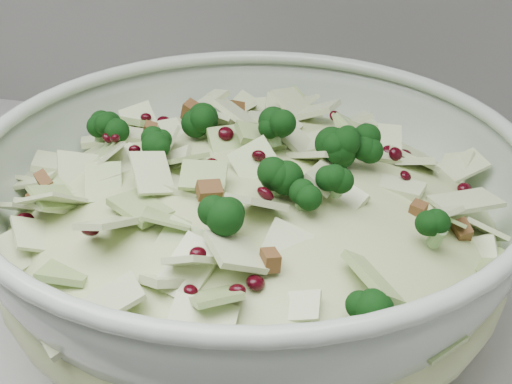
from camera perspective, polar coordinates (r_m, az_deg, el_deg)
mixing_bowl at (r=0.54m, az=-0.31°, el=-3.48°), size 0.52×0.52×0.16m
salad at (r=0.52m, az=-0.32°, el=-1.11°), size 0.52×0.52×0.16m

